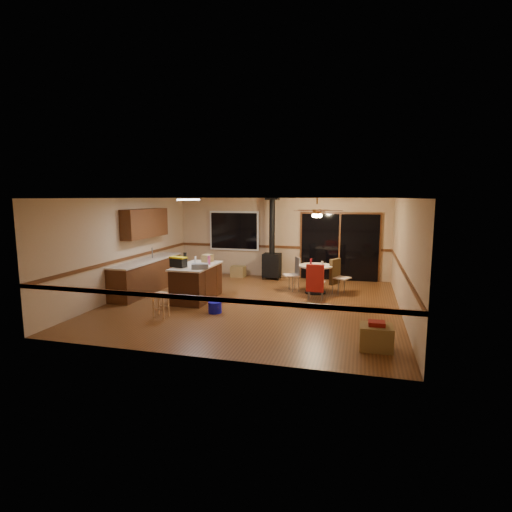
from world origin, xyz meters
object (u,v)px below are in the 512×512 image
(toolbox_black, at_px, (178,263))
(toolbox_grey, at_px, (200,266))
(box_corner_a, at_px, (376,337))
(kitchen_island, at_px, (197,282))
(box_corner_b, at_px, (377,339))
(wood_stove, at_px, (272,257))
(bar_stool, at_px, (161,305))
(blue_bucket, at_px, (215,307))
(box_under_window, at_px, (238,272))
(dining_table, at_px, (316,274))
(chair_right, at_px, (336,272))
(chair_left, at_px, (295,270))
(chair_near, at_px, (315,278))

(toolbox_black, bearing_deg, toolbox_grey, -8.41)
(toolbox_black, xyz_separation_m, box_corner_a, (4.69, -2.01, -0.80))
(kitchen_island, relative_size, box_corner_b, 3.83)
(wood_stove, xyz_separation_m, box_corner_a, (3.07, -5.43, -0.52))
(bar_stool, relative_size, blue_bucket, 1.80)
(box_under_window, bearing_deg, box_corner_a, -52.27)
(bar_stool, distance_m, dining_table, 4.36)
(blue_bucket, bearing_deg, chair_right, 46.02)
(kitchen_island, distance_m, box_corner_a, 4.98)
(wood_stove, bearing_deg, box_under_window, 178.87)
(toolbox_grey, distance_m, box_corner_b, 4.57)
(chair_left, distance_m, chair_near, 1.24)
(toolbox_black, xyz_separation_m, chair_right, (3.74, 1.99, -0.41))
(bar_stool, height_order, chair_near, chair_near)
(box_under_window, bearing_deg, kitchen_island, -92.81)
(kitchen_island, xyz_separation_m, chair_left, (2.28, 1.63, 0.14))
(wood_stove, bearing_deg, bar_stool, -107.10)
(kitchen_island, bearing_deg, box_corner_a, -28.58)
(kitchen_island, distance_m, chair_near, 3.03)
(chair_left, bearing_deg, wood_stove, 124.53)
(bar_stool, xyz_separation_m, blue_bucket, (1.02, 0.63, -0.15))
(kitchen_island, xyz_separation_m, dining_table, (2.88, 1.48, 0.08))
(bar_stool, xyz_separation_m, box_under_window, (0.30, 4.72, -0.09))
(box_corner_a, bearing_deg, toolbox_grey, 154.79)
(dining_table, relative_size, box_corner_a, 1.66)
(kitchen_island, relative_size, wood_stove, 0.67)
(dining_table, relative_size, chair_left, 1.72)
(kitchen_island, height_order, dining_table, kitchen_island)
(toolbox_black, bearing_deg, wood_stove, 64.66)
(kitchen_island, relative_size, bar_stool, 3.06)
(blue_bucket, height_order, chair_left, chair_left)
(toolbox_black, xyz_separation_m, dining_table, (3.20, 1.86, -0.48))
(dining_table, bearing_deg, box_under_window, 149.81)
(toolbox_grey, relative_size, box_corner_b, 0.92)
(chair_right, bearing_deg, chair_near, -113.86)
(kitchen_island, relative_size, chair_left, 3.10)
(chair_near, bearing_deg, blue_bucket, -142.26)
(box_corner_b, bearing_deg, wood_stove, 119.70)
(kitchen_island, height_order, wood_stove, wood_stove)
(toolbox_grey, bearing_deg, chair_left, 46.58)
(chair_left, bearing_deg, kitchen_island, -144.35)
(dining_table, relative_size, chair_right, 1.33)
(chair_left, bearing_deg, dining_table, -13.70)
(dining_table, distance_m, box_under_window, 3.18)
(blue_bucket, xyz_separation_m, chair_right, (2.54, 2.63, 0.47))
(bar_stool, xyz_separation_m, chair_right, (3.56, 3.26, 0.32))
(wood_stove, xyz_separation_m, chair_right, (2.12, -1.43, -0.13))
(box_under_window, relative_size, box_corner_b, 1.03)
(chair_near, bearing_deg, chair_right, 66.14)
(kitchen_island, bearing_deg, box_corner_b, -28.21)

